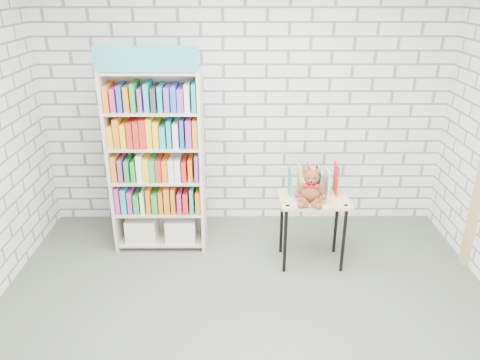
{
  "coord_description": "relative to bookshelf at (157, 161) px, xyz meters",
  "views": [
    {
      "loc": [
        -0.07,
        -3.1,
        2.65
      ],
      "look_at": [
        -0.06,
        0.95,
        0.93
      ],
      "focal_mm": 35.0,
      "sensor_mm": 36.0,
      "label": 1
    }
  ],
  "objects": [
    {
      "name": "bookshelf",
      "position": [
        0.0,
        0.0,
        0.0
      ],
      "size": [
        0.95,
        0.37,
        2.13
      ],
      "color": "beige",
      "rests_on": "ground"
    },
    {
      "name": "display_table",
      "position": [
        1.56,
        -0.36,
        -0.35
      ],
      "size": [
        0.67,
        0.47,
        0.72
      ],
      "color": "#DBB483",
      "rests_on": "ground"
    },
    {
      "name": "teddy_bear",
      "position": [
        1.51,
        -0.46,
        -0.11
      ],
      "size": [
        0.31,
        0.3,
        0.34
      ],
      "color": "#612A1A",
      "rests_on": "display_table"
    },
    {
      "name": "ground",
      "position": [
        0.9,
        -1.36,
        -0.97
      ],
      "size": [
        4.5,
        4.5,
        0.0
      ],
      "primitive_type": "plane",
      "color": "#51594B",
      "rests_on": "ground"
    },
    {
      "name": "room_shell",
      "position": [
        0.9,
        -1.36,
        0.81
      ],
      "size": [
        4.52,
        4.02,
        2.81
      ],
      "color": "silver",
      "rests_on": "ground"
    },
    {
      "name": "table_books",
      "position": [
        1.56,
        -0.25,
        -0.11
      ],
      "size": [
        0.47,
        0.21,
        0.28
      ],
      "color": "teal",
      "rests_on": "display_table"
    }
  ]
}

